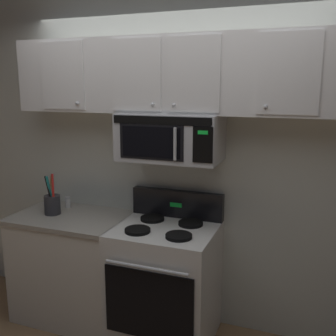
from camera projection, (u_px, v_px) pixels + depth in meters
name	position (u px, v px, depth m)	size (l,w,h in m)	color
back_wall	(181.00, 161.00, 3.21)	(5.20, 0.10, 2.70)	silver
stove_range	(165.00, 281.00, 3.06)	(0.76, 0.69, 1.12)	white
over_range_microwave	(170.00, 137.00, 2.94)	(0.76, 0.43, 0.35)	#B7BABF
upper_cabinets	(172.00, 75.00, 2.87)	(2.50, 0.36, 0.55)	silver
counter_segment	(73.00, 265.00, 3.36)	(0.93, 0.65, 0.90)	white
utensil_crock_charcoal	(52.00, 203.00, 3.28)	(0.13, 0.13, 0.35)	#2D2D33
salt_shaker	(68.00, 202.00, 3.46)	(0.05, 0.05, 0.10)	white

